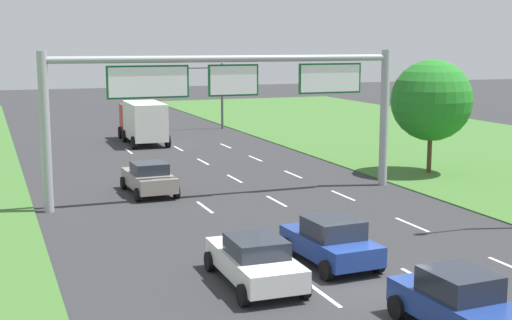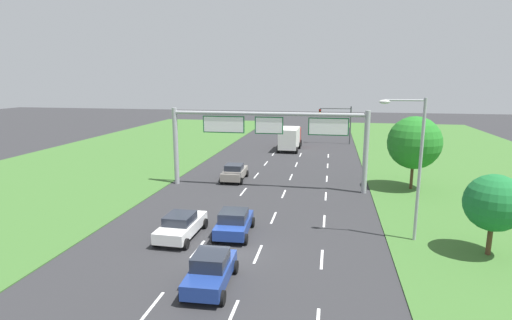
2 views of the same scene
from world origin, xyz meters
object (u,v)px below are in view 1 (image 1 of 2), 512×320
(car_mid_lane, at_px, (255,260))
(car_far_ahead, at_px, (149,178))
(car_near_red, at_px, (331,241))
(roadside_tree_mid, at_px, (432,100))
(traffic_light_mast, at_px, (200,84))
(car_lead_silver, at_px, (459,303))
(box_truck, at_px, (143,121))
(sign_gantry, at_px, (232,94))

(car_mid_lane, distance_m, car_far_ahead, 14.25)
(car_near_red, xyz_separation_m, roadside_tree_mid, (12.78, 13.03, 3.36))
(car_near_red, distance_m, car_mid_lane, 3.24)
(traffic_light_mast, relative_size, roadside_tree_mid, 0.87)
(car_lead_silver, distance_m, car_far_ahead, 19.96)
(car_near_red, distance_m, box_truck, 31.15)
(car_near_red, bearing_deg, box_truck, 86.56)
(box_truck, relative_size, traffic_light_mast, 1.31)
(car_lead_silver, xyz_separation_m, roadside_tree_mid, (12.34, 19.36, 3.35))
(car_mid_lane, height_order, traffic_light_mast, traffic_light_mast)
(car_mid_lane, distance_m, roadside_tree_mid, 21.44)
(car_near_red, height_order, roadside_tree_mid, roadside_tree_mid)
(car_near_red, relative_size, car_lead_silver, 1.00)
(roadside_tree_mid, bearing_deg, car_lead_silver, -122.51)
(car_lead_silver, bearing_deg, roadside_tree_mid, 55.10)
(sign_gantry, relative_size, traffic_light_mast, 3.08)
(car_lead_silver, height_order, sign_gantry, sign_gantry)
(car_near_red, bearing_deg, car_far_ahead, 100.67)
(roadside_tree_mid, bearing_deg, car_mid_lane, -138.58)
(car_lead_silver, xyz_separation_m, box_truck, (-0.20, 37.47, 0.86))
(car_near_red, xyz_separation_m, car_far_ahead, (-3.23, 13.28, -0.01))
(car_near_red, height_order, car_mid_lane, car_near_red)
(car_lead_silver, bearing_deg, traffic_light_mast, 79.67)
(traffic_light_mast, bearing_deg, car_lead_silver, -97.94)
(car_near_red, distance_m, traffic_light_mast, 38.12)
(traffic_light_mast, bearing_deg, roadside_tree_mid, -75.65)
(roadside_tree_mid, bearing_deg, box_truck, 124.71)
(sign_gantry, height_order, roadside_tree_mid, sign_gantry)
(car_lead_silver, height_order, traffic_light_mast, traffic_light_mast)
(box_truck, distance_m, roadside_tree_mid, 22.16)
(car_near_red, relative_size, roadside_tree_mid, 0.63)
(car_mid_lane, xyz_separation_m, box_truck, (3.33, 32.11, 0.91))
(car_mid_lane, xyz_separation_m, roadside_tree_mid, (15.87, 14.00, 3.39))
(traffic_light_mast, bearing_deg, sign_gantry, -103.28)
(box_truck, bearing_deg, roadside_tree_mid, -54.22)
(car_lead_silver, relative_size, car_far_ahead, 0.96)
(car_far_ahead, xyz_separation_m, roadside_tree_mid, (16.01, -0.25, 3.37))
(car_mid_lane, bearing_deg, roadside_tree_mid, 42.26)
(car_near_red, height_order, car_far_ahead, car_near_red)
(car_lead_silver, xyz_separation_m, car_far_ahead, (-3.67, 19.62, -0.02))
(sign_gantry, bearing_deg, car_mid_lane, -105.81)
(box_truck, bearing_deg, car_mid_lane, -94.85)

